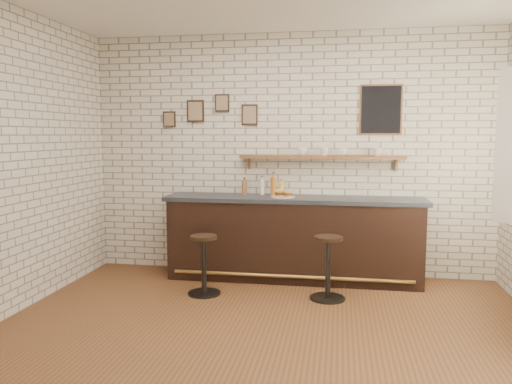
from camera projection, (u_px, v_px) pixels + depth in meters
ground at (266, 332)px, 4.45m from camera, size 5.00×5.00×0.00m
bar_counter at (293, 238)px, 6.04m from camera, size 3.10×0.65×1.01m
sandwich_plate at (283, 197)px, 5.95m from camera, size 0.28×0.28×0.01m
ciabatta_sandwich at (284, 193)px, 5.94m from camera, size 0.26×0.19×0.08m
potato_chips at (282, 196)px, 5.95m from camera, size 0.25×0.19×0.00m
bitters_bottle_brown at (244, 187)px, 6.25m from camera, size 0.06×0.06×0.21m
bitters_bottle_white at (262, 187)px, 6.22m from camera, size 0.06×0.06×0.23m
bitters_bottle_amber at (273, 185)px, 6.19m from camera, size 0.07×0.07×0.28m
condiment_bottle_yellow at (281, 188)px, 6.18m from camera, size 0.06×0.06×0.19m
bar_stool_left at (204, 263)px, 5.48m from camera, size 0.38×0.38×0.66m
bar_stool_right at (328, 266)px, 5.31m from camera, size 0.38×0.38×0.68m
wall_shelf at (321, 157)px, 6.07m from camera, size 2.00×0.18×0.18m
shelf_cup_a at (303, 152)px, 6.10m from camera, size 0.12×0.12×0.09m
shelf_cup_b at (324, 151)px, 6.06m from camera, size 0.14×0.14×0.10m
shelf_cup_c at (343, 152)px, 6.02m from camera, size 0.15×0.15×0.09m
shelf_cup_d at (377, 152)px, 5.95m from camera, size 0.14×0.14×0.09m
back_wall_decor at (308, 111)px, 6.11m from camera, size 2.96×0.02×0.56m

